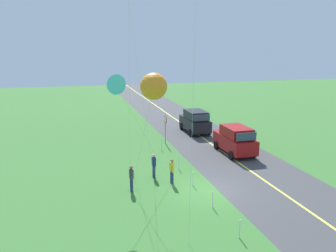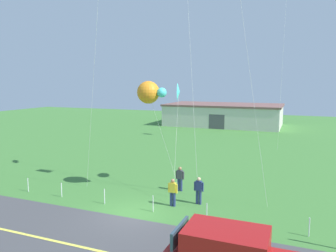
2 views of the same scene
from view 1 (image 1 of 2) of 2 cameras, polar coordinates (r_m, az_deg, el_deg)
ground_plane at (r=21.09m, az=6.81°, el=-10.61°), size 120.00×120.00×0.10m
asphalt_road at (r=22.80m, az=16.28°, el=-9.06°), size 120.00×7.00×0.00m
road_centre_stripe at (r=22.80m, az=16.28°, el=-9.06°), size 120.00×0.16×0.00m
car_suv_foreground at (r=27.89m, az=11.12°, el=-2.23°), size 4.40×2.12×2.24m
car_parked_east_near at (r=34.24m, az=4.54°, el=0.82°), size 4.40×2.12×2.24m
stop_sign at (r=29.99m, az=-0.45°, el=0.37°), size 0.76×0.08×2.56m
person_adult_near at (r=22.51m, az=-2.37°, el=-6.47°), size 0.58×0.22×1.60m
person_adult_companion at (r=21.55m, az=0.65°, el=-7.37°), size 0.58×0.22×1.60m
person_child_watcher at (r=20.53m, az=-6.13°, el=-8.51°), size 0.58×0.22×1.60m
kite_blue_mid at (r=18.72m, az=-8.64°, el=6.80°), size 1.14×3.97×6.96m
kite_yellow_high at (r=17.76m, az=-2.45°, el=6.64°), size 2.45×1.71×7.11m
fence_post_1 at (r=16.29m, az=11.84°, el=-16.40°), size 0.05×0.05×0.90m
fence_post_2 at (r=18.77m, az=7.45°, el=-12.07°), size 0.05×0.05×0.90m
fence_post_3 at (r=21.41m, az=4.20°, el=-8.73°), size 0.05×0.05×0.90m
fence_post_4 at (r=24.09m, az=1.78°, el=-6.18°), size 0.05×0.05×0.90m
fence_post_5 at (r=28.51m, az=-1.10°, el=-3.11°), size 0.05×0.05×0.90m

